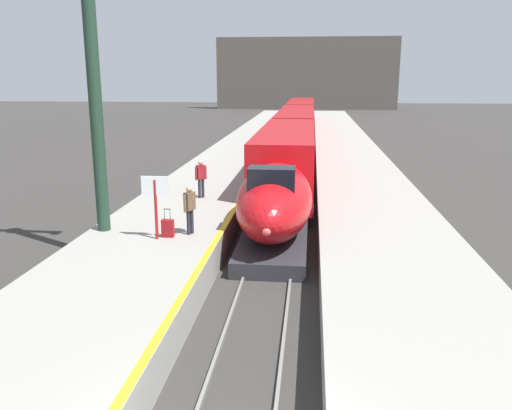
{
  "coord_description": "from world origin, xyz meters",
  "views": [
    {
      "loc": [
        1.3,
        -6.27,
        6.29
      ],
      "look_at": [
        -0.63,
        12.05,
        1.8
      ],
      "focal_mm": 36.82,
      "sensor_mm": 36.0,
      "label": 1
    }
  ],
  "objects_px": {
    "passenger_mid_platform": "(201,176)",
    "departure_info_board": "(155,195)",
    "station_column_mid": "(93,69)",
    "rolling_suitcase": "(168,228)",
    "highspeed_train_main": "(296,132)",
    "passenger_near_edge": "(190,206)"
  },
  "relations": [
    {
      "from": "passenger_mid_platform",
      "to": "departure_info_board",
      "type": "height_order",
      "value": "departure_info_board"
    },
    {
      "from": "passenger_mid_platform",
      "to": "departure_info_board",
      "type": "xyz_separation_m",
      "value": [
        -0.2,
        -6.2,
        0.52
      ]
    },
    {
      "from": "station_column_mid",
      "to": "departure_info_board",
      "type": "bearing_deg",
      "value": -20.84
    },
    {
      "from": "rolling_suitcase",
      "to": "departure_info_board",
      "type": "xyz_separation_m",
      "value": [
        -0.3,
        -0.24,
        1.2
      ]
    },
    {
      "from": "station_column_mid",
      "to": "rolling_suitcase",
      "type": "distance_m",
      "value": 5.78
    },
    {
      "from": "station_column_mid",
      "to": "rolling_suitcase",
      "type": "bearing_deg",
      "value": -13.31
    },
    {
      "from": "station_column_mid",
      "to": "passenger_mid_platform",
      "type": "bearing_deg",
      "value": 66.3
    },
    {
      "from": "highspeed_train_main",
      "to": "passenger_near_edge",
      "type": "bearing_deg",
      "value": -96.0
    },
    {
      "from": "highspeed_train_main",
      "to": "rolling_suitcase",
      "type": "distance_m",
      "value": 26.96
    },
    {
      "from": "station_column_mid",
      "to": "passenger_mid_platform",
      "type": "height_order",
      "value": "station_column_mid"
    },
    {
      "from": "station_column_mid",
      "to": "rolling_suitcase",
      "type": "xyz_separation_m",
      "value": [
        2.46,
        -0.58,
        -5.2
      ]
    },
    {
      "from": "rolling_suitcase",
      "to": "highspeed_train_main",
      "type": "bearing_deg",
      "value": 82.68
    },
    {
      "from": "highspeed_train_main",
      "to": "station_column_mid",
      "type": "height_order",
      "value": "station_column_mid"
    },
    {
      "from": "passenger_near_edge",
      "to": "departure_info_board",
      "type": "distance_m",
      "value": 1.29
    },
    {
      "from": "rolling_suitcase",
      "to": "departure_info_board",
      "type": "relative_size",
      "value": 0.46
    },
    {
      "from": "rolling_suitcase",
      "to": "departure_info_board",
      "type": "distance_m",
      "value": 1.26
    },
    {
      "from": "station_column_mid",
      "to": "passenger_near_edge",
      "type": "height_order",
      "value": "station_column_mid"
    },
    {
      "from": "highspeed_train_main",
      "to": "station_column_mid",
      "type": "distance_m",
      "value": 27.2
    },
    {
      "from": "rolling_suitcase",
      "to": "station_column_mid",
      "type": "bearing_deg",
      "value": 166.69
    },
    {
      "from": "station_column_mid",
      "to": "departure_info_board",
      "type": "relative_size",
      "value": 4.31
    },
    {
      "from": "highspeed_train_main",
      "to": "passenger_near_edge",
      "type": "height_order",
      "value": "highspeed_train_main"
    },
    {
      "from": "passenger_mid_platform",
      "to": "passenger_near_edge",
      "type": "bearing_deg",
      "value": -82.03
    }
  ]
}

